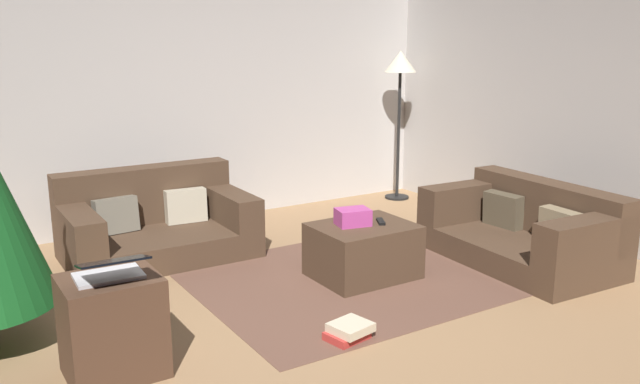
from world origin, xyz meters
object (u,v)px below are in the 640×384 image
object	(u,v)px
ottoman	(363,251)
gift_box	(353,217)
book_stack	(349,331)
laptop	(110,271)
couch_right	(526,230)
corner_lamp	(400,73)
couch_left	(155,224)
tv_remote	(381,221)
side_table	(113,326)

from	to	relation	value
ottoman	gift_box	bearing A→B (deg)	148.59
book_stack	laptop	bearing A→B (deg)	167.91
laptop	couch_right	bearing A→B (deg)	2.48
laptop	corner_lamp	distance (m)	4.73
couch_left	laptop	xyz separation A→B (m)	(-0.89, -1.99, 0.36)
couch_left	gift_box	world-z (taller)	couch_left
couch_left	book_stack	size ratio (longest dim) A/B	5.21
couch_right	ottoman	distance (m)	1.46
tv_remote	corner_lamp	world-z (taller)	corner_lamp
couch_right	gift_box	xyz separation A→B (m)	(-1.47, 0.46, 0.23)
couch_left	ottoman	size ratio (longest dim) A/B	2.04
couch_left	laptop	size ratio (longest dim) A/B	3.88
gift_box	corner_lamp	distance (m)	2.85
gift_box	tv_remote	xyz separation A→B (m)	(0.22, -0.07, -0.05)
ottoman	corner_lamp	bearing A→B (deg)	45.47
couch_left	couch_right	size ratio (longest dim) A/B	0.95
corner_lamp	gift_box	bearing A→B (deg)	-136.28
couch_left	book_stack	xyz separation A→B (m)	(0.48, -2.28, -0.22)
gift_box	couch_right	bearing A→B (deg)	-17.39
ottoman	side_table	bearing A→B (deg)	-166.24
laptop	ottoman	bearing A→B (deg)	15.17
laptop	book_stack	bearing A→B (deg)	-12.09
tv_remote	laptop	bearing A→B (deg)	-138.70
couch_right	ottoman	bearing A→B (deg)	76.48
ottoman	couch_right	bearing A→B (deg)	-16.59
couch_right	book_stack	xyz separation A→B (m)	(-2.13, -0.44, -0.21)
gift_box	side_table	bearing A→B (deg)	-164.61
book_stack	couch_right	bearing A→B (deg)	11.77
side_table	corner_lamp	bearing A→B (deg)	31.33
couch_right	laptop	xyz separation A→B (m)	(-3.49, -0.15, 0.37)
tv_remote	corner_lamp	xyz separation A→B (m)	(1.72, 1.92, 1.02)
couch_right	laptop	distance (m)	3.51
gift_box	tv_remote	size ratio (longest dim) A/B	1.57
book_stack	corner_lamp	size ratio (longest dim) A/B	0.18
ottoman	tv_remote	size ratio (longest dim) A/B	4.78
couch_right	book_stack	distance (m)	2.18
couch_right	tv_remote	distance (m)	1.32
ottoman	gift_box	size ratio (longest dim) A/B	3.04
book_stack	ottoman	bearing A→B (deg)	49.72
couch_left	tv_remote	size ratio (longest dim) A/B	9.76
couch_left	corner_lamp	size ratio (longest dim) A/B	0.91
tv_remote	laptop	distance (m)	2.32
tv_remote	side_table	size ratio (longest dim) A/B	0.28
couch_left	laptop	bearing A→B (deg)	66.49
ottoman	side_table	size ratio (longest dim) A/B	1.32
gift_box	couch_left	bearing A→B (deg)	129.46
couch_left	book_stack	distance (m)	2.34
side_table	couch_left	bearing A→B (deg)	65.47
couch_right	side_table	world-z (taller)	couch_right
couch_right	tv_remote	xyz separation A→B (m)	(-1.25, 0.39, 0.17)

